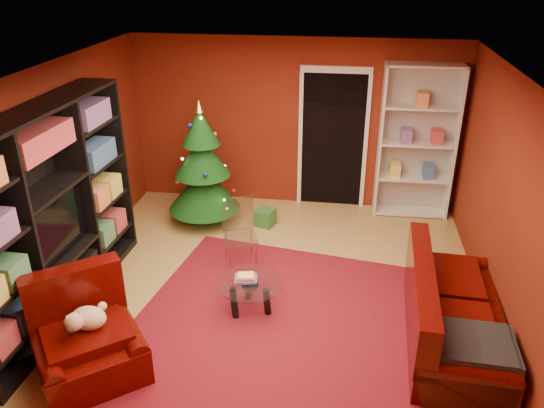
# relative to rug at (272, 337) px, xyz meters

# --- Properties ---
(floor) EXTENTS (5.00, 5.50, 0.05)m
(floor) POSITION_rel_rug_xyz_m (-0.16, 0.68, -0.04)
(floor) COLOR #AE8C49
(floor) RESTS_ON ground
(ceiling) EXTENTS (5.00, 5.50, 0.05)m
(ceiling) POSITION_rel_rug_xyz_m (-0.16, 0.68, 2.61)
(ceiling) COLOR silver
(ceiling) RESTS_ON wall_back
(wall_back) EXTENTS (5.00, 0.05, 2.60)m
(wall_back) POSITION_rel_rug_xyz_m (-0.16, 3.45, 1.29)
(wall_back) COLOR maroon
(wall_back) RESTS_ON ground
(wall_left) EXTENTS (0.05, 5.50, 2.60)m
(wall_left) POSITION_rel_rug_xyz_m (-2.69, 0.68, 1.29)
(wall_left) COLOR maroon
(wall_left) RESTS_ON ground
(wall_right) EXTENTS (0.05, 5.50, 2.60)m
(wall_right) POSITION_rel_rug_xyz_m (2.36, 0.68, 1.29)
(wall_right) COLOR maroon
(wall_right) RESTS_ON ground
(doorway) EXTENTS (1.06, 0.60, 2.16)m
(doorway) POSITION_rel_rug_xyz_m (0.44, 3.41, 1.04)
(doorway) COLOR black
(doorway) RESTS_ON floor
(rug) EXTENTS (3.61, 4.05, 0.02)m
(rug) POSITION_rel_rug_xyz_m (0.00, 0.00, 0.00)
(rug) COLOR maroon
(rug) RESTS_ON floor
(media_unit) EXTENTS (0.55, 3.01, 2.29)m
(media_unit) POSITION_rel_rug_xyz_m (-2.44, 0.23, 1.14)
(media_unit) COLOR black
(media_unit) RESTS_ON floor
(christmas_tree) EXTENTS (1.21, 1.21, 1.88)m
(christmas_tree) POSITION_rel_rug_xyz_m (-1.39, 2.50, 0.90)
(christmas_tree) COLOR #0E3F12
(christmas_tree) RESTS_ON floor
(gift_box_teal) EXTENTS (0.41, 0.41, 0.32)m
(gift_box_teal) POSITION_rel_rug_xyz_m (-1.36, 2.58, 0.15)
(gift_box_teal) COLOR #267F77
(gift_box_teal) RESTS_ON floor
(gift_box_green) EXTENTS (0.33, 0.33, 0.26)m
(gift_box_green) POSITION_rel_rug_xyz_m (-0.47, 2.52, 0.12)
(gift_box_green) COLOR #296D2B
(gift_box_green) RESTS_ON floor
(gift_box_red) EXTENTS (0.26, 0.26, 0.23)m
(gift_box_red) POSITION_rel_rug_xyz_m (-1.14, 2.71, 0.11)
(gift_box_red) COLOR maroon
(gift_box_red) RESTS_ON floor
(white_bookshelf) EXTENTS (1.10, 0.41, 2.35)m
(white_bookshelf) POSITION_rel_rug_xyz_m (1.67, 3.25, 1.13)
(white_bookshelf) COLOR white
(white_bookshelf) RESTS_ON floor
(armchair) EXTENTS (1.44, 1.44, 0.80)m
(armchair) POSITION_rel_rug_xyz_m (-1.65, -0.75, 0.39)
(armchair) COLOR #390503
(armchair) RESTS_ON rug
(dog) EXTENTS (0.50, 0.48, 0.26)m
(dog) POSITION_rel_rug_xyz_m (-1.64, -0.68, 0.58)
(dog) COLOR beige
(dog) RESTS_ON armchair
(sofa) EXTENTS (1.00, 2.05, 0.86)m
(sofa) POSITION_rel_rug_xyz_m (1.86, 0.24, 0.42)
(sofa) COLOR #390503
(sofa) RESTS_ON rug
(coffee_table) EXTENTS (0.89, 0.89, 0.48)m
(coffee_table) POSITION_rel_rug_xyz_m (-0.31, 0.43, 0.19)
(coffee_table) COLOR gray
(coffee_table) RESTS_ON rug
(acrylic_chair) EXTENTS (0.54, 0.56, 0.80)m
(acrylic_chair) POSITION_rel_rug_xyz_m (-0.61, 1.38, 0.39)
(acrylic_chair) COLOR #66605B
(acrylic_chair) RESTS_ON rug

